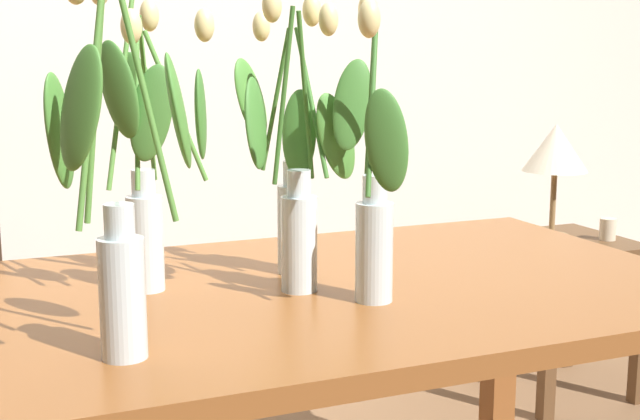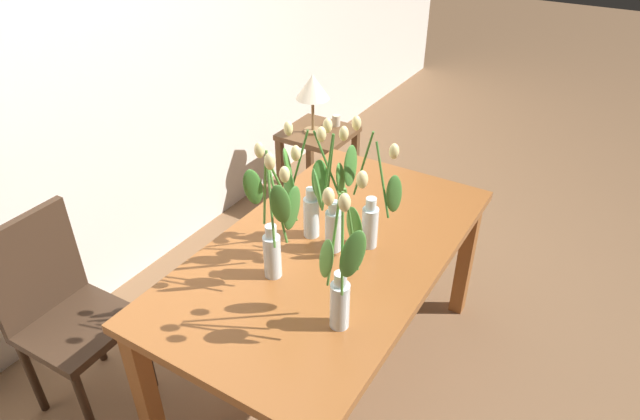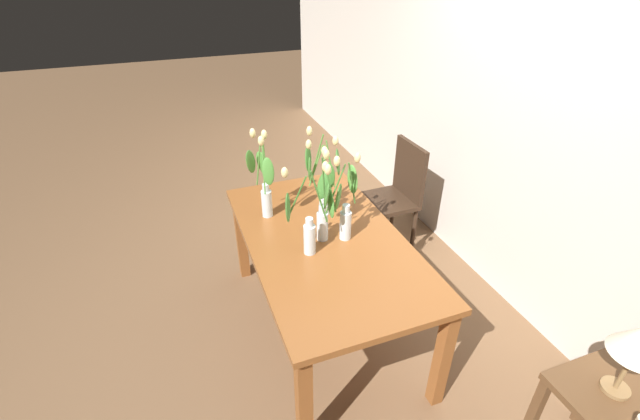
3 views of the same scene
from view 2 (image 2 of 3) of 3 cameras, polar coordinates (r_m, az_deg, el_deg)
ground_plane at (r=2.79m, az=0.86°, el=-16.20°), size 18.00×18.00×0.00m
room_wall_rear at (r=2.90m, az=-24.31°, el=14.98°), size 9.00×0.10×2.70m
dining_table at (r=2.34m, az=0.99°, el=-5.73°), size 1.60×0.90×0.74m
tulip_vase_0 at (r=2.25m, az=-0.80°, el=1.08°), size 0.22×0.25×0.53m
tulip_vase_1 at (r=2.20m, az=5.29°, el=0.12°), size 0.14×0.26×0.55m
tulip_vase_2 at (r=1.79m, az=2.28°, el=-6.90°), size 0.24×0.18×0.58m
tulip_vase_3 at (r=2.00m, az=-4.69°, el=-1.42°), size 0.23×0.23×0.58m
tulip_vase_4 at (r=2.18m, az=0.94°, el=-0.19°), size 0.18×0.16×0.56m
dining_chair at (r=2.57m, az=-25.37°, el=-9.10°), size 0.41×0.41×0.93m
side_table at (r=3.79m, az=-0.19°, el=6.63°), size 0.44×0.44×0.55m
table_lamp at (r=3.60m, az=-0.78°, el=12.55°), size 0.22×0.22×0.40m
pillar_candle at (r=3.80m, az=1.69°, el=9.31°), size 0.06×0.06×0.07m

